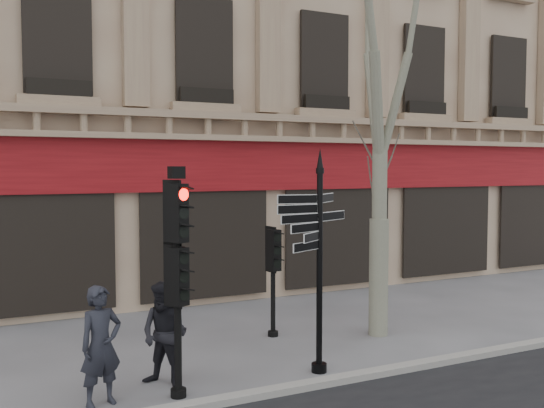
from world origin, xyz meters
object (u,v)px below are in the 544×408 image
(pedestrian_b, at_px, (165,334))
(traffic_signal_main, at_px, (177,252))
(fingerpost, at_px, (320,222))
(pedestrian_a, at_px, (101,346))
(traffic_signal_secondary, at_px, (273,262))
(plane_tree, at_px, (381,14))

(pedestrian_b, bearing_deg, traffic_signal_main, -38.06)
(fingerpost, bearing_deg, pedestrian_a, 162.10)
(fingerpost, relative_size, pedestrian_b, 2.29)
(traffic_signal_secondary, height_order, pedestrian_a, traffic_signal_secondary)
(pedestrian_a, bearing_deg, plane_tree, -4.17)
(fingerpost, relative_size, traffic_signal_main, 1.09)
(traffic_signal_main, relative_size, pedestrian_b, 2.10)
(plane_tree, xyz_separation_m, pedestrian_b, (-4.90, -0.93, -5.85))
(traffic_signal_secondary, distance_m, plane_tree, 5.59)
(traffic_signal_main, height_order, pedestrian_b, traffic_signal_main)
(fingerpost, distance_m, traffic_signal_secondary, 2.59)
(traffic_signal_main, xyz_separation_m, pedestrian_a, (-1.13, 0.20, -1.35))
(plane_tree, bearing_deg, fingerpost, -147.65)
(fingerpost, distance_m, traffic_signal_main, 2.57)
(fingerpost, relative_size, traffic_signal_secondary, 1.72)
(plane_tree, xyz_separation_m, pedestrian_a, (-5.99, -1.30, -5.80))
(traffic_signal_secondary, xyz_separation_m, plane_tree, (2.05, -0.89, 5.12))
(traffic_signal_secondary, relative_size, plane_tree, 0.24)
(pedestrian_a, bearing_deg, traffic_signal_secondary, 12.65)
(traffic_signal_secondary, bearing_deg, traffic_signal_main, -146.27)
(traffic_signal_secondary, distance_m, pedestrian_b, 3.46)
(fingerpost, bearing_deg, pedestrian_b, 152.90)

